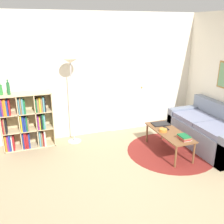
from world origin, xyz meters
TOP-DOWN VIEW (x-y plane):
  - ground_plane at (0.00, 0.00)m, footprint 14.00×14.00m
  - wall_back at (0.03, 2.40)m, footprint 7.60×0.11m
  - rug at (1.06, 1.02)m, footprint 1.68×1.68m
  - bookshelf at (-1.53, 2.18)m, footprint 0.97×0.34m
  - floor_lamp at (-0.62, 2.09)m, footprint 0.30×0.30m
  - couch at (1.93, 0.98)m, footprint 0.83×1.72m
  - coffee_table at (0.99, 1.02)m, footprint 0.45×1.14m
  - laptop at (1.02, 1.40)m, footprint 0.36×0.25m
  - bowl at (0.88, 1.07)m, footprint 0.15×0.15m
  - book_stack_on_table at (1.05, 0.64)m, footprint 0.17×0.22m
  - remote at (1.01, 1.16)m, footprint 0.05×0.17m
  - bottle_left at (-1.91, 2.21)m, footprint 0.07×0.07m
  - bottle_middle at (-1.77, 2.18)m, footprint 0.06×0.06m

SIDE VIEW (x-z plane):
  - ground_plane at x=0.00m, z-range 0.00..0.00m
  - rug at x=1.06m, z-range 0.00..0.01m
  - couch at x=1.93m, z-range -0.12..0.72m
  - coffee_table at x=0.99m, z-range 0.17..0.60m
  - laptop at x=1.02m, z-range 0.43..0.45m
  - remote at x=1.01m, z-range 0.43..0.45m
  - bowl at x=0.88m, z-range 0.43..0.48m
  - book_stack_on_table at x=1.05m, z-range 0.43..0.50m
  - bookshelf at x=-1.53m, z-range -0.01..1.10m
  - bottle_left at x=-1.91m, z-range 1.09..1.32m
  - bottle_middle at x=-1.77m, z-range 1.08..1.37m
  - wall_back at x=0.03m, z-range -0.01..2.59m
  - floor_lamp at x=-0.62m, z-range 0.58..2.32m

